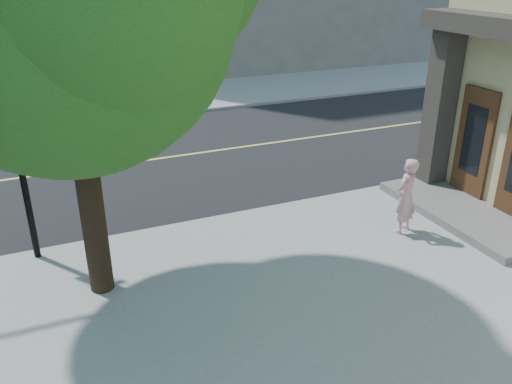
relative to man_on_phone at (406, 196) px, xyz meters
name	(u,v)px	position (x,y,z in m)	size (l,w,h in m)	color
ground	(23,257)	(-7.50, 2.26, -0.94)	(140.00, 140.00, 0.00)	black
road_ew	(19,178)	(-7.50, 6.76, -0.94)	(140.00, 9.00, 0.01)	black
sidewalk_ne	(244,52)	(6.00, 23.76, -0.88)	(29.00, 25.00, 0.12)	gray
man_on_phone	(406,196)	(0.00, 0.00, 0.00)	(0.60, 0.39, 1.65)	pink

